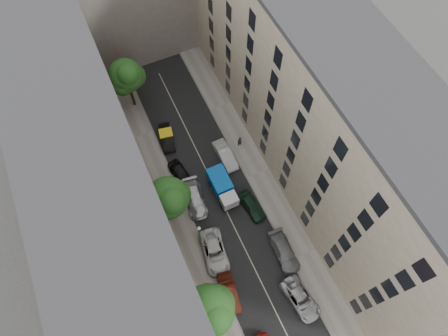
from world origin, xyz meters
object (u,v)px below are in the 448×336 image
car_right_1 (284,252)px  lamp_post (200,235)px  car_right_3 (225,155)px  car_left_1 (229,293)px  tree_mid (169,199)px  car_left_3 (195,199)px  car_right_2 (252,206)px  tarp_truck (222,187)px  car_left_4 (181,174)px  pedestrian (240,141)px  tree_near (210,312)px  car_left_2 (215,252)px  tree_far (127,77)px  car_left_5 (167,137)px  car_right_0 (301,299)px

car_right_1 → lamp_post: size_ratio=0.85×
car_right_3 → lamp_post: bearing=-129.7°
car_left_1 → tree_mid: (-2.12, 10.29, 4.69)m
car_left_1 → car_right_3: (6.40, 15.00, 0.03)m
car_left_3 → car_right_2: 6.61m
tarp_truck → car_left_4: tarp_truck is taller
car_left_4 → pedestrian: pedestrian is taller
tree_mid → car_left_1: bearing=-78.3°
car_right_2 → pedestrian: bearing=66.9°
car_left_1 → car_right_2: car_left_1 is taller
lamp_post → tarp_truck: bearing=46.5°
car_right_1 → pedestrian: pedestrian is taller
car_left_3 → tree_near: 13.85m
car_left_2 → tree_far: size_ratio=0.67×
car_left_5 → tree_near: size_ratio=0.56×
tree_near → tree_far: 28.87m
tree_mid → tree_far: size_ratio=0.98×
tarp_truck → car_left_1: tarp_truck is taller
car_right_1 → car_right_3: size_ratio=1.11×
car_left_2 → car_right_3: (6.06, 10.47, 0.01)m
car_left_2 → pedestrian: pedestrian is taller
tree_far → car_right_3: bearing=-58.7°
car_left_2 → lamp_post: size_ratio=0.90×
car_right_1 → lamp_post: (-7.80, 4.52, 3.09)m
car_right_0 → car_left_2: bearing=119.8°
car_left_3 → car_left_1: bearing=-86.3°
tarp_truck → car_right_1: tarp_truck is taller
tree_mid → tree_far: bearing=86.5°
tarp_truck → tree_near: 14.75m
pedestrian → car_left_2: bearing=42.2°
tree_mid → pedestrian: bearing=27.4°
lamp_post → tree_mid: bearing=109.3°
car_right_3 → tree_near: 19.33m
car_left_5 → car_right_2: bearing=-56.3°
tarp_truck → car_right_0: tarp_truck is taller
car_right_2 → car_left_1: bearing=-136.8°
tree_far → tarp_truck: bearing=-72.1°
car_left_4 → car_right_1: (6.69, -13.38, 0.01)m
car_left_4 → tree_mid: (-2.63, -4.51, 4.68)m
tree_far → car_left_3: bearing=-83.4°
car_left_1 → car_left_2: bearing=93.6°
car_left_1 → tree_near: bearing=-143.0°
car_right_2 → car_right_3: (0.00, 7.32, 0.04)m
car_right_2 → tree_near: 13.64m
car_left_5 → car_left_2: bearing=-81.7°
car_right_1 → tree_near: tree_near is taller
car_left_5 → tree_far: 8.69m
tarp_truck → car_left_4: bearing=133.5°
car_right_0 → tree_far: (-7.48, 30.91, 4.92)m
car_left_4 → car_right_2: bearing=-60.0°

